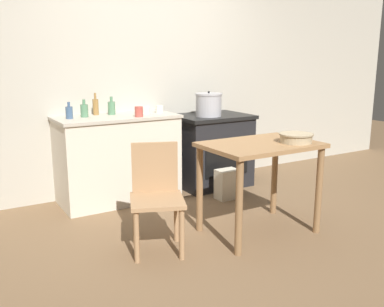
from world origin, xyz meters
TOP-DOWN VIEW (x-y plane):
  - ground_plane at (0.00, 0.00)m, footprint 14.00×14.00m
  - wall_back at (0.00, 1.58)m, footprint 8.00×0.07m
  - counter_cabinet at (-0.47, 1.26)m, footprint 1.22×0.62m
  - stove at (0.67, 1.23)m, footprint 0.84×0.68m
  - work_table at (0.24, -0.16)m, footprint 0.93×0.65m
  - chair at (-0.65, 0.00)m, footprint 0.52×0.52m
  - flour_sack at (0.52, 0.70)m, footprint 0.23×0.16m
  - stock_pot at (0.57, 1.14)m, footprint 0.30×0.30m
  - mixing_bowl_large at (0.50, -0.29)m, footprint 0.28×0.28m
  - bottle_far_left at (-0.94, 1.28)m, footprint 0.07×0.07m
  - bottle_left at (-0.48, 1.36)m, footprint 0.08×0.08m
  - bottle_mid_left at (-0.63, 1.42)m, footprint 0.06×0.06m
  - bottle_center_left at (-0.78, 1.32)m, footprint 0.08×0.08m
  - cup_center at (-0.31, 1.06)m, footprint 0.08×0.08m
  - cup_center_right at (-0.16, 1.22)m, footprint 0.08×0.08m
  - cup_mid_right at (0.01, 1.23)m, footprint 0.08×0.08m

SIDE VIEW (x-z plane):
  - ground_plane at x=0.00m, z-range 0.00..0.00m
  - flour_sack at x=0.52m, z-range 0.00..0.32m
  - stove at x=0.67m, z-range 0.00..0.83m
  - chair at x=-0.65m, z-range 0.03..0.85m
  - counter_cabinet at x=-0.47m, z-range 0.00..0.89m
  - work_table at x=0.24m, z-range 0.25..1.03m
  - mixing_bowl_large at x=0.50m, z-range 0.78..0.86m
  - cup_center_right at x=-0.16m, z-range 0.89..0.97m
  - cup_mid_right at x=0.01m, z-range 0.89..0.97m
  - cup_center at x=-0.31m, z-range 0.89..0.99m
  - bottle_far_left at x=-0.94m, z-range 0.87..1.03m
  - stock_pot at x=0.57m, z-range 0.82..1.10m
  - bottle_center_left at x=-0.78m, z-range 0.87..1.05m
  - bottle_left at x=-0.48m, z-range 0.87..1.06m
  - bottle_mid_left at x=-0.63m, z-range 0.87..1.09m
  - wall_back at x=0.00m, z-range 0.00..2.55m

